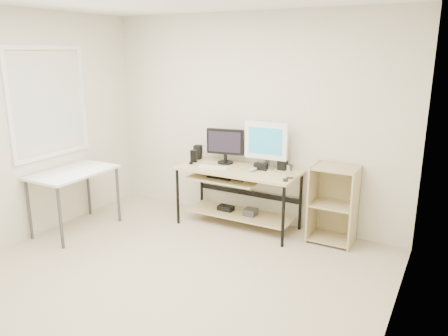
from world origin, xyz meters
The scene contains 16 objects.
room centered at (-0.14, 0.04, 1.32)m, with size 4.01×4.01×2.62m.
desk centered at (-0.03, 1.66, 0.54)m, with size 1.50×0.65×0.75m.
side_table centered at (-1.68, 0.60, 0.67)m, with size 0.60×1.00×0.75m.
shelf_unit centered at (1.15, 1.82, 0.45)m, with size 0.50×0.40×0.90m.
black_monitor centered at (-0.27, 1.82, 1.00)m, with size 0.48×0.20×0.44m.
white_imac centered at (0.29, 1.82, 1.08)m, with size 0.54×0.17×0.57m.
keyboard centered at (-0.30, 1.56, 0.76)m, with size 0.38×0.11×0.01m, color white.
mouse centered at (0.20, 1.66, 0.77)m, with size 0.08×0.12×0.04m, color #B8B8BE.
center_speaker centered at (0.26, 1.75, 0.79)m, with size 0.16×0.07×0.08m, color black.
speaker_left centered at (-0.69, 1.84, 0.85)m, with size 0.10×0.10×0.19m.
speaker_right centered at (0.48, 1.88, 0.81)m, with size 0.10×0.10×0.12m, color black.
audio_controller centered at (-0.65, 1.67, 0.83)m, with size 0.08×0.05×0.16m, color black.
volume_puck centered at (-0.63, 1.57, 0.76)m, with size 0.05×0.05×0.02m, color black.
smartphone centered at (0.68, 1.47, 0.75)m, with size 0.06×0.10×0.01m, color black.
coaster centered at (0.69, 1.58, 0.75)m, with size 0.10×0.10×0.01m, color #9A6F45.
drinking_glass centered at (0.69, 1.58, 0.83)m, with size 0.07×0.07×0.15m, color white.
Camera 1 is at (2.33, -2.91, 2.15)m, focal length 35.00 mm.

